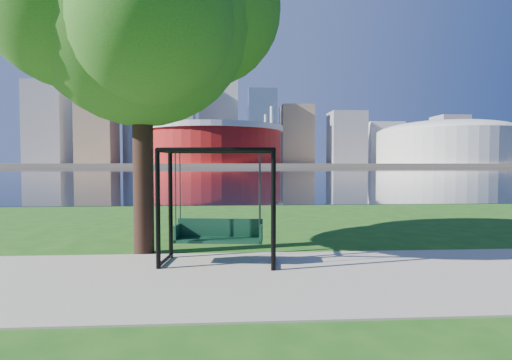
{
  "coord_description": "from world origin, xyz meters",
  "views": [
    {
      "loc": [
        -0.36,
        -7.58,
        2.08
      ],
      "look_at": [
        0.13,
        0.0,
        1.76
      ],
      "focal_mm": 28.0,
      "sensor_mm": 36.0,
      "label": 1
    }
  ],
  "objects": [
    {
      "name": "swing",
      "position": [
        -0.6,
        0.57,
        1.15
      ],
      "size": [
        2.44,
        1.28,
        2.39
      ],
      "rotation": [
        0.0,
        0.0,
        -0.12
      ],
      "color": "black",
      "rests_on": "ground"
    },
    {
      "name": "stadium",
      "position": [
        -10.0,
        235.0,
        14.23
      ],
      "size": [
        83.0,
        83.0,
        32.0
      ],
      "color": "maroon",
      "rests_on": "far_bank"
    },
    {
      "name": "river",
      "position": [
        0.0,
        102.0,
        0.01
      ],
      "size": [
        900.0,
        180.0,
        0.02
      ],
      "primitive_type": "cube",
      "color": "black",
      "rests_on": "ground"
    },
    {
      "name": "far_bank",
      "position": [
        0.0,
        306.0,
        1.0
      ],
      "size": [
        900.0,
        228.0,
        2.0
      ],
      "primitive_type": "cube",
      "color": "#937F60",
      "rests_on": "ground"
    },
    {
      "name": "skyline",
      "position": [
        -4.27,
        319.39,
        35.89
      ],
      "size": [
        392.0,
        66.0,
        96.5
      ],
      "color": "gray",
      "rests_on": "far_bank"
    },
    {
      "name": "path",
      "position": [
        0.0,
        -0.5,
        0.01
      ],
      "size": [
        120.0,
        4.0,
        0.03
      ],
      "primitive_type": "cube",
      "color": "#9E937F",
      "rests_on": "ground"
    },
    {
      "name": "arena",
      "position": [
        135.0,
        235.0,
        15.87
      ],
      "size": [
        84.0,
        84.0,
        26.56
      ],
      "color": "beige",
      "rests_on": "far_bank"
    },
    {
      "name": "ground",
      "position": [
        0.0,
        0.0,
        0.0
      ],
      "size": [
        900.0,
        900.0,
        0.0
      ],
      "primitive_type": "plane",
      "color": "#1E5114",
      "rests_on": "ground"
    },
    {
      "name": "park_tree",
      "position": [
        -2.41,
        1.77,
        5.6
      ],
      "size": [
        6.49,
        5.86,
        8.06
      ],
      "color": "black",
      "rests_on": "ground"
    }
  ]
}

